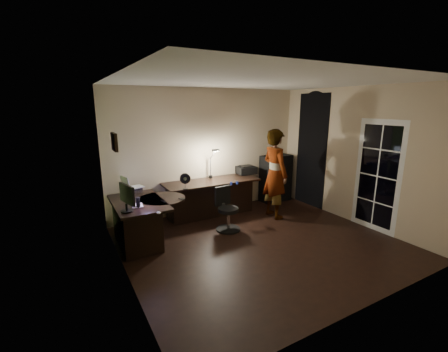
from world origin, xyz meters
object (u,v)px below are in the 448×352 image
office_chair (228,209)px  desk_left (140,223)px  desk_right (212,198)px  monitor (126,202)px  person (275,174)px  cabinet (276,178)px

office_chair → desk_left: bearing=165.6°
desk_right → office_chair: (-0.09, -0.87, 0.03)m
desk_left → monitor: bearing=-123.0°
monitor → person: 3.12m
monitor → office_chair: bearing=-7.5°
desk_right → office_chair: office_chair is taller
desk_left → cabinet: 3.65m
person → monitor: bearing=96.5°
monitor → person: size_ratio=0.24×
desk_left → monitor: 0.73m
monitor → person: (3.10, 0.32, 0.02)m
office_chair → person: (1.22, 0.16, 0.52)m
desk_right → cabinet: (1.86, 0.15, 0.19)m
desk_right → cabinet: size_ratio=1.79×
desk_left → person: (2.83, -0.09, 0.56)m
desk_right → office_chair: bearing=-95.3°
cabinet → person: (-0.73, -0.86, 0.37)m
cabinet → monitor: size_ratio=2.50×
desk_left → monitor: (-0.27, -0.41, 0.54)m
desk_right → person: (1.13, -0.71, 0.55)m
desk_left → desk_right: 1.81m
office_chair → desk_right: bearing=78.3°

